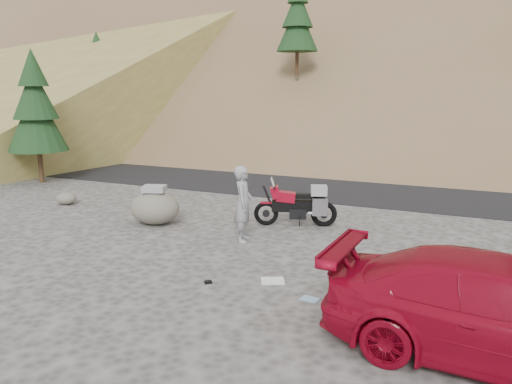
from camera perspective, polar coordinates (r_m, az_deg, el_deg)
ground at (r=10.99m, az=-0.66°, el=-7.23°), size 140.00×140.00×0.00m
road at (r=19.27m, az=10.67°, el=0.86°), size 120.00×7.00×0.05m
hillside at (r=51.05m, az=20.20°, el=19.53°), size 120.00×73.00×46.72m
conifer_verge at (r=20.76m, az=-23.90°, el=8.88°), size 2.20×2.20×5.04m
motorcycle at (r=13.18m, az=4.97°, el=-1.53°), size 2.09×1.08×1.31m
man at (r=11.99m, az=-1.43°, el=-5.59°), size 0.61×0.76×1.81m
red_car at (r=7.76m, az=26.29°, el=-16.98°), size 4.89×2.18×1.39m
boulder at (r=13.62m, az=-11.48°, el=-1.69°), size 1.48×1.30×1.06m
small_rock at (r=16.75m, az=-20.86°, el=-0.68°), size 0.75×0.70×0.38m
gear_white_cloth at (r=9.59m, az=1.92°, el=-10.10°), size 0.56×0.54×0.01m
gear_bottle at (r=8.82m, az=8.84°, el=-11.52°), size 0.10×0.10×0.22m
gear_funnel at (r=8.74m, az=20.32°, el=-12.48°), size 0.17×0.17×0.19m
gear_glove_b at (r=9.52m, az=-5.50°, el=-10.21°), size 0.16×0.16×0.04m
gear_blue_cloth at (r=8.86m, az=6.19°, el=-12.07°), size 0.33×0.26×0.01m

